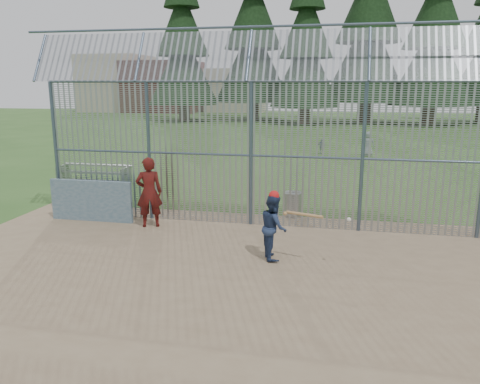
% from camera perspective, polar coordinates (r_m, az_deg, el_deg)
% --- Properties ---
extents(ground, '(120.00, 120.00, 0.00)m').
position_cam_1_polar(ground, '(10.20, -2.30, -9.64)').
color(ground, '#2D511E').
rests_on(ground, ground).
extents(dirt_infield, '(14.00, 10.00, 0.02)m').
position_cam_1_polar(dirt_infield, '(9.75, -3.02, -10.69)').
color(dirt_infield, '#756047').
rests_on(dirt_infield, ground).
extents(dugout_wall, '(2.50, 0.12, 1.20)m').
position_cam_1_polar(dugout_wall, '(14.25, -17.66, -1.02)').
color(dugout_wall, '#38566B').
rests_on(dugout_wall, dirt_infield).
extents(batter, '(0.76, 0.86, 1.49)m').
position_cam_1_polar(batter, '(10.67, 4.10, -4.26)').
color(batter, navy).
rests_on(batter, dirt_infield).
extents(onlooker, '(0.84, 0.71, 1.97)m').
position_cam_1_polar(onlooker, '(13.19, -11.02, -0.03)').
color(onlooker, maroon).
rests_on(onlooker, dirt_infield).
extents(bg_kid_standing, '(0.71, 0.49, 1.38)m').
position_cam_1_polar(bg_kid_standing, '(27.02, 15.38, 5.69)').
color(bg_kid_standing, slate).
rests_on(bg_kid_standing, ground).
extents(bg_kid_seated, '(0.57, 0.37, 0.90)m').
position_cam_1_polar(bg_kid_seated, '(27.19, 9.93, 5.49)').
color(bg_kid_seated, slate).
rests_on(bg_kid_seated, ground).
extents(batting_gear, '(1.81, 0.49, 0.52)m').
position_cam_1_polar(batting_gear, '(10.43, 5.28, -1.10)').
color(batting_gear, red).
rests_on(batting_gear, ground).
extents(trash_can, '(0.56, 0.56, 0.82)m').
position_cam_1_polar(trash_can, '(14.24, 6.47, -1.49)').
color(trash_can, gray).
rests_on(trash_can, ground).
extents(bleacher, '(3.00, 0.95, 0.72)m').
position_cam_1_polar(bleacher, '(19.77, -17.39, 2.18)').
color(bleacher, slate).
rests_on(bleacher, ground).
extents(backstop_fence, '(20.09, 0.81, 5.30)m').
position_cam_1_polar(backstop_fence, '(12.67, 9.41, 5.74)').
color(backstop_fence, '#47566B').
rests_on(backstop_fence, ground).
extents(conifer_row, '(38.48, 12.26, 20.20)m').
position_cam_1_polar(conifer_row, '(51.10, 11.90, 20.54)').
color(conifer_row, '#332319').
rests_on(conifer_row, ground).
extents(distant_buildings, '(26.50, 10.50, 8.00)m').
position_cam_1_polar(distant_buildings, '(70.39, -9.81, 12.59)').
color(distant_buildings, brown).
rests_on(distant_buildings, ground).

